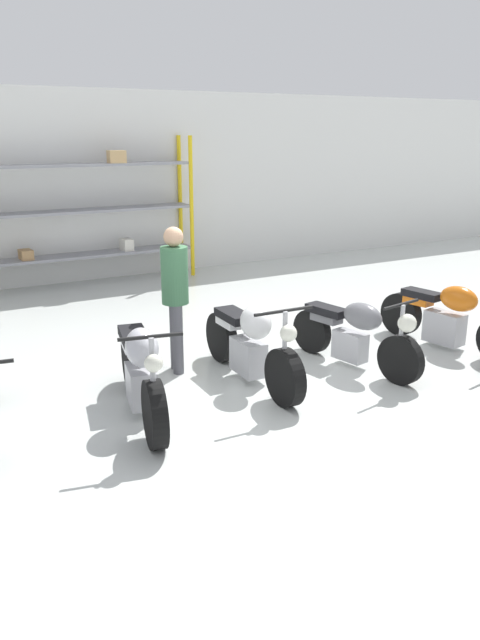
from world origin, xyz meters
TOP-DOWN VIEW (x-y plane):
  - ground_plane at (0.00, 0.00)m, footprint 30.00×30.00m
  - back_wall at (0.00, 6.32)m, footprint 30.00×0.08m
  - shelving_rack at (-0.36, 5.95)m, footprint 4.44×0.63m
  - motorcycle_silver at (-1.39, -0.02)m, footprint 0.71×2.13m
  - motorcycle_white at (0.03, 0.21)m, footprint 0.69×2.18m
  - motorcycle_grey at (1.37, -0.03)m, footprint 0.68×1.98m
  - motorcycle_orange at (2.94, -0.06)m, footprint 0.74×2.14m
  - person_browsing at (-0.59, 0.92)m, footprint 0.39×0.39m

SIDE VIEW (x-z plane):
  - ground_plane at x=0.00m, z-range 0.00..0.00m
  - motorcycle_orange at x=2.94m, z-range -0.08..0.92m
  - motorcycle_grey at x=1.37m, z-range -0.03..0.93m
  - motorcycle_white at x=0.03m, z-range -0.07..0.98m
  - motorcycle_silver at x=-1.39m, z-range -0.07..1.01m
  - person_browsing at x=-0.59m, z-range 0.16..1.93m
  - shelving_rack at x=-0.36m, z-range 0.02..2.77m
  - back_wall at x=0.00m, z-range 0.00..3.60m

